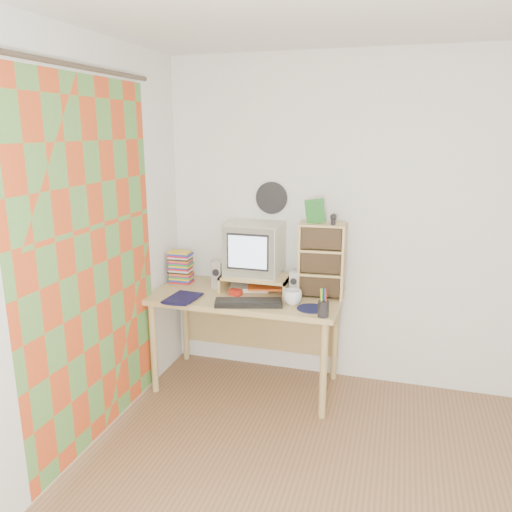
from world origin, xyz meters
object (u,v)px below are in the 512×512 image
Objects in this scene: dvd_stack at (181,268)px; keyboard at (249,303)px; mug at (293,297)px; diary at (170,295)px; cd_rack at (321,260)px; crt_monitor at (254,249)px; desk at (249,308)px.

keyboard is at bearing -29.87° from dvd_stack.
mug is (0.98, -0.27, -0.07)m from dvd_stack.
mug is 0.89m from diary.
cd_rack reaches higher than keyboard.
diary is at bearing -172.07° from mug.
crt_monitor is 0.75× the size of cd_rack.
cd_rack is at bearing 20.82° from keyboard.
diary is (-0.52, -0.40, -0.29)m from crt_monitor.
keyboard is at bearing -161.51° from mug.
cd_rack is (0.54, 0.05, 0.41)m from desk.
mug is 0.54× the size of diary.
keyboard is 3.52× the size of mug.
desk is 0.47m from mug.
dvd_stack is 0.97× the size of diary.
diary is (0.09, -0.39, -0.10)m from dvd_stack.
keyboard is 0.31m from mug.
mug is at bearing -37.24° from crt_monitor.
keyboard is 1.89× the size of diary.
keyboard reaches higher than desk.
dvd_stack reaches higher than diary.
cd_rack is (0.53, -0.04, -0.04)m from crt_monitor.
crt_monitor reaches higher than keyboard.
crt_monitor is 0.71m from diary.
desk is at bearing -9.01° from dvd_stack.
cd_rack is at bearing -4.42° from crt_monitor.
cd_rack is at bearing 56.56° from mug.
keyboard is (0.09, -0.29, 0.15)m from desk.
desk is at bearing 153.35° from mug.
mug is at bearing -26.65° from desk.
crt_monitor is 0.49m from keyboard.
desk is 0.46m from crt_monitor.
dvd_stack is at bearing 107.37° from diary.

